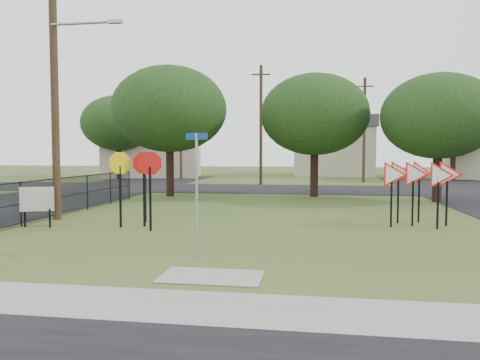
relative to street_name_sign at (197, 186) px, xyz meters
name	(u,v)px	position (x,y,z in m)	size (l,w,h in m)	color
ground	(232,252)	(0.71, 0.71, -1.67)	(140.00, 140.00, 0.00)	#394E1D
sidewalk	(187,306)	(0.71, -3.49, -1.66)	(30.00, 1.60, 0.02)	gray
planting_strip	(163,336)	(0.71, -4.69, -1.66)	(30.00, 0.80, 0.02)	#394E1D
street_left	(30,201)	(-11.29, 10.71, -1.66)	(8.00, 50.00, 0.02)	black
street_far	(284,189)	(0.71, 20.71, -1.66)	(60.00, 8.00, 0.02)	black
curb_pad	(211,277)	(0.71, -1.69, -1.66)	(2.00, 1.20, 0.02)	gray
street_name_sign	(197,186)	(0.00, 0.00, 0.00)	(0.57, 0.23, 2.90)	#9B9DA3
stop_sign_cluster	(140,171)	(-2.98, 4.11, 0.18)	(1.87, 1.89, 2.49)	black
yield_sign_cluster	(418,177)	(6.13, 5.75, -0.04)	(2.76, 2.06, 2.22)	black
info_board	(37,200)	(-6.24, 3.40, -0.78)	(1.02, 0.39, 1.33)	black
utility_pole_main	(56,76)	(-6.52, 5.20, 3.54)	(3.55, 0.33, 10.00)	#44301F
far_pole_a	(261,124)	(-1.29, 24.71, 2.93)	(1.40, 0.24, 9.00)	#44301F
far_pole_b	(364,129)	(6.71, 28.71, 2.68)	(1.40, 0.24, 8.50)	#44301F
far_pole_c	(181,129)	(-9.29, 30.71, 2.93)	(1.40, 0.24, 9.00)	#44301F
fence_run	(74,194)	(-6.89, 6.96, -0.89)	(0.05, 11.55, 1.50)	black
house_left	(154,141)	(-13.29, 34.71, 1.98)	(10.58, 8.88, 7.20)	#B9B195
house_mid	(333,146)	(4.71, 40.71, 1.48)	(8.40, 8.40, 6.20)	#B9B195
tree_near_left	(169,109)	(-5.29, 14.71, 3.18)	(6.40, 6.40, 7.27)	black
tree_near_mid	(315,115)	(2.71, 15.71, 2.87)	(6.00, 6.00, 6.80)	black
tree_near_right	(439,116)	(8.71, 13.71, 2.55)	(5.60, 5.60, 6.33)	black
tree_far_left	(118,123)	(-15.29, 30.71, 3.50)	(6.80, 6.80, 7.73)	black
tree_far_right	(454,128)	(14.71, 32.71, 2.87)	(6.00, 6.00, 6.80)	black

